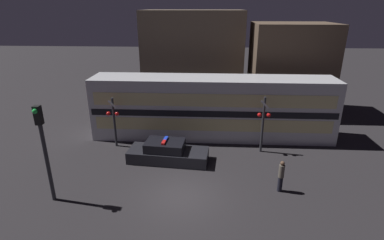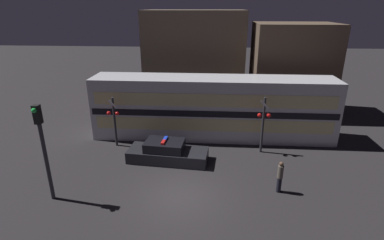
% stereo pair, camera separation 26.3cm
% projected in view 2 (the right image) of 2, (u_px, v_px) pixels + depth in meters
% --- Properties ---
extents(ground_plane, '(120.00, 120.00, 0.00)m').
position_uv_depth(ground_plane, '(180.00, 196.00, 15.45)').
color(ground_plane, '#262326').
extents(train, '(17.33, 2.84, 4.47)m').
position_uv_depth(train, '(213.00, 108.00, 21.84)').
color(train, silver).
rests_on(train, ground_plane).
extents(police_car, '(5.12, 2.25, 1.45)m').
position_uv_depth(police_car, '(167.00, 153.00, 18.84)').
color(police_car, black).
rests_on(police_car, ground_plane).
extents(pedestrian, '(0.30, 0.30, 1.77)m').
position_uv_depth(pedestrian, '(280.00, 177.00, 15.50)').
color(pedestrian, black).
rests_on(pedestrian, ground_plane).
extents(crossing_signal_near, '(0.85, 0.37, 3.81)m').
position_uv_depth(crossing_signal_near, '(263.00, 122.00, 19.34)').
color(crossing_signal_near, '#2D2D33').
rests_on(crossing_signal_near, ground_plane).
extents(crossing_signal_far, '(0.85, 0.37, 3.50)m').
position_uv_depth(crossing_signal_far, '(114.00, 119.00, 20.34)').
color(crossing_signal_far, '#2D2D33').
rests_on(crossing_signal_far, ground_plane).
extents(traffic_light_corner, '(0.30, 0.46, 5.00)m').
position_uv_depth(traffic_light_corner, '(43.00, 145.00, 14.19)').
color(traffic_light_corner, '#2D2D33').
rests_on(traffic_light_corner, ground_plane).
extents(building_left, '(9.41, 5.75, 8.86)m').
position_uv_depth(building_left, '(195.00, 58.00, 29.53)').
color(building_left, brown).
rests_on(building_left, ground_plane).
extents(building_center, '(6.81, 5.12, 7.86)m').
position_uv_depth(building_center, '(291.00, 69.00, 26.59)').
color(building_center, brown).
rests_on(building_center, ground_plane).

